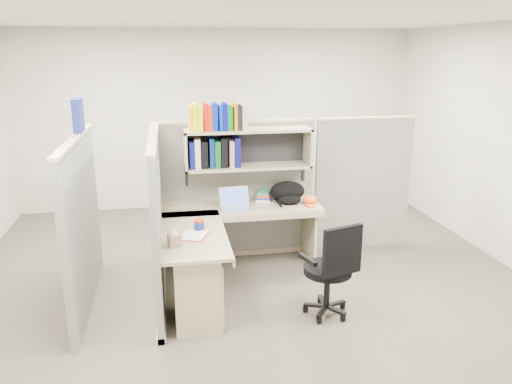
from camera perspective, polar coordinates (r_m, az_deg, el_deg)
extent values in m
plane|color=#36312A|center=(5.29, -0.72, -10.94)|extent=(6.00, 6.00, 0.00)
plane|color=#ACA79B|center=(7.76, -4.39, 8.22)|extent=(6.00, 0.00, 6.00)
plane|color=#ACA79B|center=(2.10, 13.00, -14.39)|extent=(6.00, 0.00, 6.00)
plane|color=silver|center=(4.72, -0.84, 19.70)|extent=(6.00, 6.00, 0.00)
cube|color=#60605B|center=(5.83, -2.19, 0.10)|extent=(1.80, 0.06, 1.60)
cube|color=tan|center=(5.66, -2.27, 8.06)|extent=(1.80, 0.08, 0.03)
cube|color=#60605B|center=(4.92, -11.17, -3.24)|extent=(0.06, 1.80, 1.60)
cube|color=tan|center=(4.72, -11.71, 6.15)|extent=(0.08, 1.80, 0.03)
cube|color=#60605B|center=(4.99, -19.24, -3.58)|extent=(0.06, 1.80, 1.60)
cube|color=#60605B|center=(6.22, 12.11, 0.78)|extent=(1.20, 0.06, 1.60)
cube|color=navy|center=(5.11, -19.68, 8.28)|extent=(0.07, 0.27, 0.32)
cube|color=white|center=(4.95, -11.02, 1.72)|extent=(0.00, 0.21, 0.28)
cube|color=gray|center=(5.49, -0.94, 7.08)|extent=(1.40, 0.34, 0.03)
cube|color=gray|center=(5.56, -0.92, 2.91)|extent=(1.40, 0.34, 0.03)
cube|color=gray|center=(5.46, -8.07, 4.69)|extent=(0.03, 0.34, 0.44)
cube|color=gray|center=(5.67, 5.96, 5.19)|extent=(0.03, 0.34, 0.44)
cube|color=black|center=(5.68, -1.18, 5.28)|extent=(1.38, 0.01, 0.41)
cube|color=#F89D05|center=(5.38, -7.51, 8.34)|extent=(0.03, 0.20, 0.26)
cube|color=#F9ED05|center=(5.38, -7.05, 8.52)|extent=(0.05, 0.20, 0.29)
cube|color=#D5DE04|center=(5.39, -6.48, 8.38)|extent=(0.06, 0.20, 0.26)
cube|color=red|center=(5.39, -5.81, 8.56)|extent=(0.04, 0.20, 0.29)
cube|color=red|center=(5.40, -5.34, 8.42)|extent=(0.05, 0.20, 0.26)
cube|color=#051D9B|center=(5.40, -4.78, 8.60)|extent=(0.06, 0.20, 0.29)
cube|color=#052898|center=(5.41, -4.11, 8.47)|extent=(0.04, 0.20, 0.26)
cube|color=#04068B|center=(5.41, -3.65, 8.64)|extent=(0.04, 0.20, 0.29)
cube|color=#076311|center=(5.42, -3.08, 8.50)|extent=(0.06, 0.20, 0.26)
cube|color=#C57004|center=(5.42, -2.42, 8.67)|extent=(0.04, 0.20, 0.29)
cube|color=black|center=(5.43, -1.96, 8.53)|extent=(0.05, 0.20, 0.26)
cube|color=#B7A68D|center=(5.44, -1.40, 8.70)|extent=(0.06, 0.20, 0.29)
cube|color=#080D52|center=(5.49, -7.38, 4.30)|extent=(0.05, 0.24, 0.29)
cube|color=#B9B9B9|center=(5.49, -6.74, 4.49)|extent=(0.06, 0.24, 0.32)
cube|color=black|center=(5.50, -5.98, 4.36)|extent=(0.07, 0.24, 0.29)
cube|color=#071A4A|center=(5.50, -5.13, 4.55)|extent=(0.05, 0.24, 0.32)
cube|color=#09451B|center=(5.51, -4.48, 4.43)|extent=(0.06, 0.24, 0.29)
cube|color=black|center=(5.51, -3.74, 4.61)|extent=(0.07, 0.24, 0.32)
cube|color=gray|center=(5.52, -2.89, 4.49)|extent=(0.05, 0.24, 0.29)
cube|color=#07094F|center=(5.53, -2.25, 4.67)|extent=(0.06, 0.24, 0.32)
cube|color=gray|center=(5.54, -1.71, -1.67)|extent=(1.74, 0.60, 0.03)
cube|color=gray|center=(4.76, -7.17, -4.80)|extent=(0.60, 1.34, 0.03)
cube|color=gray|center=(5.27, -1.23, -3.01)|extent=(1.74, 0.02, 0.07)
cube|color=gray|center=(4.80, -3.56, -4.99)|extent=(0.02, 1.34, 0.07)
cube|color=gray|center=(4.59, -6.76, -10.71)|extent=(0.40, 0.55, 0.68)
cube|color=tan|center=(4.52, -4.16, -8.29)|extent=(0.02, 0.50, 0.16)
cube|color=tan|center=(4.60, -4.11, -10.33)|extent=(0.02, 0.50, 0.16)
cube|color=tan|center=(4.70, -4.06, -12.74)|extent=(0.02, 0.50, 0.22)
cube|color=#B2B2B7|center=(4.52, -4.03, -8.28)|extent=(0.01, 0.12, 0.01)
cube|color=gray|center=(5.85, 6.09, -4.57)|extent=(0.03, 0.55, 0.70)
cylinder|color=navy|center=(4.81, -6.52, -3.80)|extent=(0.09, 0.09, 0.09)
cylinder|color=red|center=(4.80, -6.53, -3.27)|extent=(0.10, 0.10, 0.02)
ellipsoid|color=#84A1BB|center=(5.44, 0.68, -1.64)|extent=(0.10, 0.08, 0.03)
cylinder|color=silver|center=(5.61, -1.52, -0.71)|extent=(0.08, 0.08, 0.11)
cylinder|color=black|center=(4.66, 8.20, -8.79)|extent=(0.44, 0.44, 0.07)
cube|color=black|center=(4.41, 9.86, -6.66)|extent=(0.38, 0.16, 0.44)
cylinder|color=black|center=(4.74, 8.11, -10.80)|extent=(0.06, 0.06, 0.39)
cylinder|color=black|center=(4.85, 8.00, -13.14)|extent=(0.42, 0.42, 0.10)
cube|color=black|center=(4.49, 5.94, -7.70)|extent=(0.11, 0.25, 0.04)
cube|color=black|center=(4.73, 10.48, -6.62)|extent=(0.11, 0.25, 0.04)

